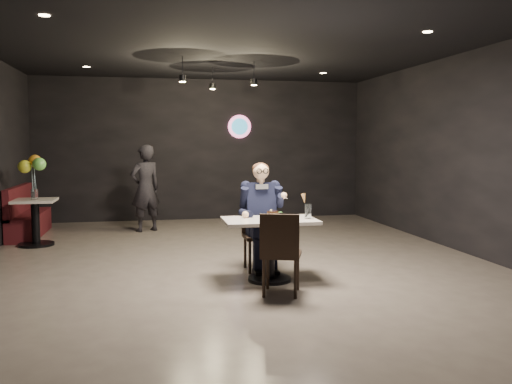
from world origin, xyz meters
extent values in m
plane|color=slate|center=(0.00, 0.00, 0.00)|extent=(9.00, 9.00, 0.00)
cube|color=black|center=(0.00, 2.00, 2.88)|extent=(1.40, 1.20, 0.36)
cube|color=white|center=(0.26, -0.93, 0.38)|extent=(1.10, 0.70, 0.75)
cube|color=black|center=(0.26, -0.38, 0.46)|extent=(0.42, 0.46, 0.92)
cube|color=black|center=(0.26, -1.51, 0.46)|extent=(0.55, 0.57, 0.92)
cube|color=black|center=(0.26, -0.38, 0.72)|extent=(0.60, 0.80, 1.44)
cylinder|color=white|center=(0.27, -0.99, 0.76)|extent=(0.23, 0.23, 0.01)
cube|color=black|center=(0.28, -1.01, 0.80)|extent=(0.14, 0.13, 0.08)
ellipsoid|color=#378B2D|center=(0.36, -1.02, 0.84)|extent=(0.06, 0.04, 0.01)
cylinder|color=silver|center=(0.72, -0.99, 0.84)|extent=(0.08, 0.08, 0.17)
cone|color=tan|center=(0.67, -0.98, 0.99)|extent=(0.07, 0.07, 0.12)
cube|color=#41100E|center=(-3.25, 2.97, 0.45)|extent=(0.45, 1.78, 0.89)
cube|color=white|center=(-2.95, 1.97, 0.40)|extent=(0.64, 0.64, 0.80)
cylinder|color=silver|center=(-2.95, 1.97, 0.83)|extent=(0.11, 0.11, 0.16)
cube|color=yellow|center=(-2.95, 1.97, 1.21)|extent=(0.38, 0.38, 0.62)
imported|color=black|center=(-1.22, 3.07, 0.81)|extent=(0.70, 0.61, 1.62)
camera|label=1|loc=(-1.15, -7.17, 1.66)|focal=38.00mm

